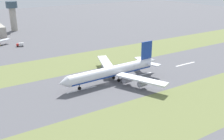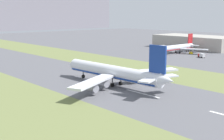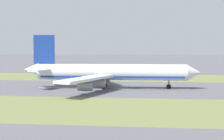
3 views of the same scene
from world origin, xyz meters
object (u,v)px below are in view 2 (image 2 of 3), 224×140
(terminal_building, at_px, (195,42))
(apron_car, at_px, (191,53))
(airplane_main_jet, at_px, (115,73))
(airplane_parked_apron, at_px, (177,48))
(service_truck, at_px, (201,55))

(terminal_building, height_order, apron_car, terminal_building)
(airplane_main_jet, height_order, terminal_building, airplane_main_jet)
(terminal_building, relative_size, airplane_parked_apron, 1.48)
(airplane_main_jet, xyz_separation_m, apron_car, (121.14, 42.99, -5.02))
(airplane_main_jet, distance_m, apron_car, 128.64)
(terminal_building, height_order, service_truck, terminal_building)
(apron_car, bearing_deg, airplane_main_jet, -160.46)
(airplane_main_jet, distance_m, airplane_parked_apron, 130.91)
(service_truck, bearing_deg, airplane_parked_apron, 73.12)
(airplane_main_jet, height_order, apron_car, airplane_main_jet)
(airplane_main_jet, distance_m, service_truck, 113.24)
(airplane_main_jet, bearing_deg, terminal_building, 22.53)
(service_truck, height_order, apron_car, service_truck)
(airplane_main_jet, relative_size, terminal_building, 0.89)
(service_truck, bearing_deg, airplane_main_jet, -166.68)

